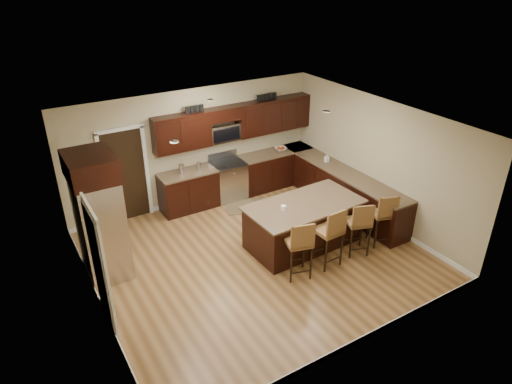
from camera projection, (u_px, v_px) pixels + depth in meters
floor at (257, 256)px, 8.94m from camera, size 6.00×6.00×0.00m
ceiling at (257, 124)px, 7.71m from camera, size 6.00×6.00×0.00m
wall_back at (195, 147)px, 10.42m from camera, size 6.00×0.00×6.00m
wall_left at (89, 242)px, 6.94m from camera, size 0.00×5.50×5.50m
wall_right at (377, 161)px, 9.71m from camera, size 0.00×5.50×5.50m
base_cabinets at (294, 185)px, 10.71m from camera, size 4.02×3.96×0.92m
upper_cabinets at (238, 121)px, 10.55m from camera, size 4.00×0.33×0.80m
range at (228, 180)px, 10.90m from camera, size 0.76×0.64×1.11m
microwave at (224, 133)px, 10.50m from camera, size 0.76×0.31×0.40m
doorway at (126, 176)px, 9.79m from camera, size 0.85×0.03×2.06m
pantry_door at (99, 269)px, 6.88m from camera, size 0.03×0.80×2.04m
letter_decor at (232, 103)px, 10.27m from camera, size 2.20×0.03×0.15m
island at (303, 225)px, 9.14m from camera, size 2.35×1.28×0.92m
stool_left at (300, 243)px, 8.02m from camera, size 0.54×0.54×1.17m
stool_mid at (331, 231)px, 8.33m from camera, size 0.47×0.47×1.22m
stool_right at (359, 223)px, 8.68m from camera, size 0.54×0.54×1.14m
refrigerator at (99, 216)px, 7.95m from camera, size 0.79×1.02×2.35m
floor_mat at (247, 206)px, 10.71m from camera, size 1.13×0.91×0.01m
fruit_bowl at (281, 149)px, 11.37m from camera, size 0.35×0.35×0.07m
soap_bottle at (327, 158)px, 10.70m from camera, size 0.10×0.10×0.20m
canister_tall at (181, 169)px, 10.11m from camera, size 0.12×0.12×0.22m
canister_short at (199, 166)px, 10.32m from camera, size 0.11×0.11×0.17m
island_jar at (283, 208)px, 8.66m from camera, size 0.10×0.10×0.10m
stool_extra at (384, 214)px, 8.98m from camera, size 0.54×0.54×1.14m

